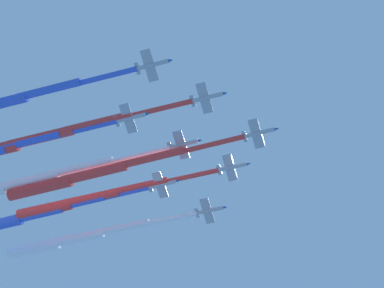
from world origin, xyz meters
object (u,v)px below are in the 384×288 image
(jet_port_inner, at_px, (90,199))
(jet_starboard_outer, at_px, (38,214))
(jet_lead, at_px, (92,174))
(jet_port_mid, at_px, (25,182))
(jet_starboard_mid, at_px, (76,239))
(jet_starboard_inner, at_px, (38,139))

(jet_port_inner, height_order, jet_starboard_outer, jet_port_inner)
(jet_lead, bearing_deg, jet_port_mid, -118.06)
(jet_starboard_mid, bearing_deg, jet_lead, 3.04)
(jet_port_inner, xyz_separation_m, jet_starboard_inner, (21.11, -16.55, -1.03))
(jet_starboard_outer, bearing_deg, jet_lead, 31.50)
(jet_starboard_outer, bearing_deg, jet_port_mid, -18.26)
(jet_starboard_inner, bearing_deg, jet_port_mid, -171.27)
(jet_port_mid, relative_size, jet_starboard_mid, 1.09)
(jet_lead, height_order, jet_starboard_mid, jet_starboard_mid)
(jet_lead, height_order, jet_port_mid, jet_port_mid)
(jet_lead, xyz_separation_m, jet_port_mid, (-9.91, -18.59, 2.66))
(jet_starboard_mid, bearing_deg, jet_port_inner, 7.64)
(jet_lead, distance_m, jet_starboard_outer, 27.38)
(jet_lead, height_order, jet_starboard_outer, jet_starboard_outer)
(jet_starboard_inner, xyz_separation_m, jet_starboard_mid, (-37.62, 14.34, -0.94))
(jet_port_mid, relative_size, jet_starboard_outer, 1.18)
(jet_starboard_inner, distance_m, jet_starboard_mid, 40.27)
(jet_lead, xyz_separation_m, jet_starboard_outer, (-23.19, -14.21, 3.17))
(jet_lead, xyz_separation_m, jet_starboard_inner, (7.32, -15.95, 2.85))
(jet_lead, distance_m, jet_starboard_mid, 30.39)
(jet_starboard_inner, relative_size, jet_starboard_mid, 1.09)
(jet_starboard_mid, bearing_deg, jet_starboard_outer, -60.59)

